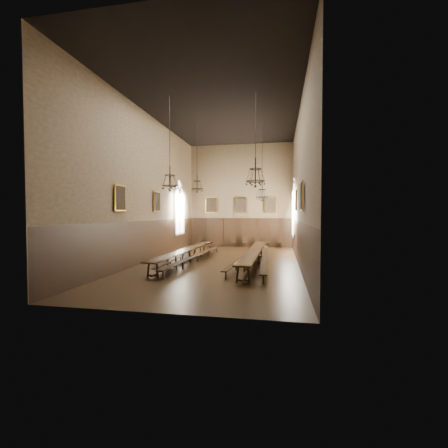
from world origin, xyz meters
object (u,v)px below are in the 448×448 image
(table_right, at_px, (254,257))
(chair_6, at_px, (268,244))
(chair_0, at_px, (200,243))
(chandelier_back_left, at_px, (197,184))
(bench_right_inner, at_px, (244,259))
(chandelier_back_right, at_px, (262,191))
(bench_left_outer, at_px, (181,257))
(chair_4, at_px, (245,244))
(bench_left_inner, at_px, (197,257))
(chair_7, at_px, (280,245))
(chandelier_front_right, at_px, (255,176))
(chair_3, at_px, (233,244))
(table_left, at_px, (186,256))
(chair_5, at_px, (257,244))
(chandelier_front_left, at_px, (170,180))
(bench_right_outer, at_px, (265,259))

(table_right, relative_size, chair_6, 11.02)
(chair_0, xyz_separation_m, chandelier_back_left, (1.52, -6.19, 4.64))
(bench_right_inner, height_order, chandelier_back_left, chandelier_back_left)
(chair_0, xyz_separation_m, chandelier_back_right, (5.86, -5.92, 4.11))
(bench_left_outer, bearing_deg, chair_6, 59.69)
(table_right, height_order, chair_4, chair_4)
(bench_left_outer, distance_m, bench_left_inner, 1.03)
(table_right, distance_m, bench_left_outer, 4.50)
(chair_4, bearing_deg, bench_right_inner, -95.95)
(table_right, relative_size, chair_7, 11.21)
(chair_4, bearing_deg, chair_0, 167.18)
(chandelier_back_right, height_order, chandelier_front_right, same)
(bench_left_inner, distance_m, chair_3, 8.51)
(table_left, distance_m, bench_right_inner, 3.47)
(chair_3, height_order, chair_4, chair_4)
(bench_right_inner, bearing_deg, chair_6, 82.86)
(chair_3, height_order, chair_5, chair_5)
(chandelier_front_right, bearing_deg, bench_right_inner, 110.45)
(chandelier_front_left, bearing_deg, chandelier_back_left, 88.31)
(table_left, height_order, chair_7, chair_7)
(chair_3, bearing_deg, bench_left_inner, -98.21)
(table_right, height_order, bench_left_outer, table_right)
(bench_right_outer, distance_m, chandelier_front_left, 6.94)
(bench_right_inner, bearing_deg, table_right, -18.58)
(chair_3, distance_m, chair_5, 2.08)
(table_right, height_order, chandelier_front_left, chandelier_front_left)
(chandelier_front_left, bearing_deg, table_right, 28.63)
(bench_right_outer, relative_size, chair_7, 11.29)
(bench_left_outer, relative_size, chair_7, 9.66)
(table_right, xyz_separation_m, chair_3, (-2.60, 8.62, -0.15))
(chair_3, xyz_separation_m, chair_6, (3.02, -0.07, 0.03))
(bench_left_inner, height_order, chair_6, chair_6)
(chair_4, xyz_separation_m, chair_7, (2.97, 0.08, -0.00))
(chair_7, bearing_deg, bench_left_outer, -123.67)
(bench_right_inner, relative_size, chair_3, 10.80)
(chair_3, distance_m, chandelier_front_left, 11.89)
(chair_3, xyz_separation_m, chair_4, (1.05, -0.09, 0.02))
(bench_right_inner, xyz_separation_m, chair_6, (1.05, 8.35, 0.02))
(chandelier_front_left, bearing_deg, chair_4, 76.18)
(chair_0, xyz_separation_m, chair_4, (4.05, -0.04, 0.01))
(chandelier_front_right, bearing_deg, chair_6, 88.86)
(chandelier_front_right, bearing_deg, table_right, 95.83)
(chair_4, relative_size, chandelier_back_right, 0.19)
(bench_left_inner, relative_size, bench_right_inner, 1.10)
(chair_3, relative_size, chandelier_back_left, 0.19)
(table_left, height_order, chair_0, chair_0)
(chair_3, bearing_deg, chair_5, -4.55)
(bench_left_outer, distance_m, bench_right_inner, 3.87)
(chandelier_front_left, bearing_deg, chair_3, 81.57)
(table_left, height_order, bench_left_outer, table_left)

